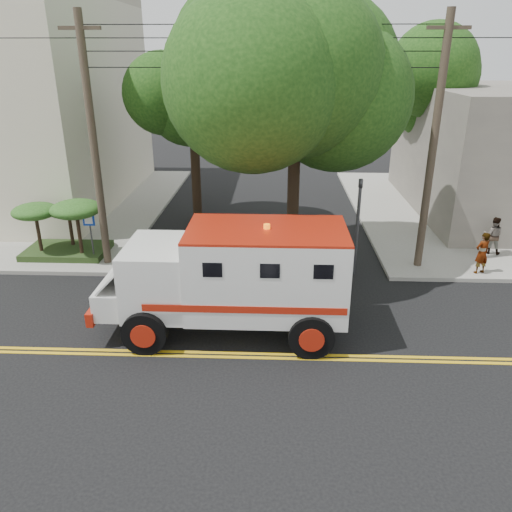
{
  "coord_description": "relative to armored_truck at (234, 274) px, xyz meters",
  "views": [
    {
      "loc": [
        0.85,
        -11.52,
        7.64
      ],
      "look_at": [
        0.25,
        3.28,
        1.6
      ],
      "focal_mm": 35.0,
      "sensor_mm": 36.0,
      "label": 1
    }
  ],
  "objects": [
    {
      "name": "tree_right",
      "position": [
        9.14,
        14.46,
        4.26
      ],
      "size": [
        4.8,
        4.5,
        8.2
      ],
      "color": "black",
      "rests_on": "ground"
    },
    {
      "name": "tree_main",
      "position": [
        2.23,
        4.9,
        5.37
      ],
      "size": [
        6.08,
        5.7,
        9.85
      ],
      "color": "black",
      "rests_on": "ground"
    },
    {
      "name": "armored_truck",
      "position": [
        0.0,
        0.0,
        0.0
      ],
      "size": [
        7.08,
        2.89,
        3.22
      ],
      "rotation": [
        0.0,
        0.0,
        -0.0
      ],
      "color": "silver",
      "rests_on": "ground"
    },
    {
      "name": "utility_pole_right",
      "position": [
        6.59,
        4.89,
        2.67
      ],
      "size": [
        0.28,
        0.28,
        9.0
      ],
      "primitive_type": "cylinder",
      "color": "#382D23",
      "rests_on": "ground"
    },
    {
      "name": "traffic_signal",
      "position": [
        4.09,
        4.29,
        0.39
      ],
      "size": [
        0.15,
        0.18,
        3.6
      ],
      "color": "#3F3F42",
      "rests_on": "ground"
    },
    {
      "name": "sidewalk_nw",
      "position": [
        -13.21,
        12.19,
        -1.76
      ],
      "size": [
        17.0,
        17.0,
        0.15
      ],
      "primitive_type": "cube",
      "color": "gray",
      "rests_on": "ground"
    },
    {
      "name": "tree_left",
      "position": [
        -2.39,
        10.48,
        3.9
      ],
      "size": [
        4.48,
        4.2,
        7.7
      ],
      "color": "black",
      "rests_on": "ground"
    },
    {
      "name": "pedestrian_a",
      "position": [
        8.65,
        4.24,
        -0.9
      ],
      "size": [
        0.67,
        0.56,
        1.57
      ],
      "primitive_type": "imported",
      "rotation": [
        0.0,
        0.0,
        3.52
      ],
      "color": "gray",
      "rests_on": "sidewalk_ne"
    },
    {
      "name": "utility_pole_left",
      "position": [
        -5.31,
        4.69,
        2.67
      ],
      "size": [
        0.28,
        0.28,
        9.0
      ],
      "primitive_type": "cylinder",
      "color": "#382D23",
      "rests_on": "ground"
    },
    {
      "name": "palm_planter",
      "position": [
        -7.14,
        5.32,
        -0.18
      ],
      "size": [
        3.52,
        2.63,
        2.36
      ],
      "color": "#1E3314",
      "rests_on": "sidewalk_nw"
    },
    {
      "name": "pedestrian_b",
      "position": [
        9.84,
        6.25,
        -0.93
      ],
      "size": [
        0.89,
        0.8,
        1.51
      ],
      "primitive_type": "imported",
      "rotation": [
        0.0,
        0.0,
        2.76
      ],
      "color": "gray",
      "rests_on": "sidewalk_ne"
    },
    {
      "name": "ground",
      "position": [
        0.29,
        -1.31,
        -1.83
      ],
      "size": [
        100.0,
        100.0,
        0.0
      ],
      "primitive_type": "plane",
      "color": "black",
      "rests_on": "ground"
    },
    {
      "name": "accessibility_sign",
      "position": [
        -5.91,
        4.87,
        -0.47
      ],
      "size": [
        0.45,
        0.1,
        2.02
      ],
      "color": "#3F3F42",
      "rests_on": "ground"
    }
  ]
}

